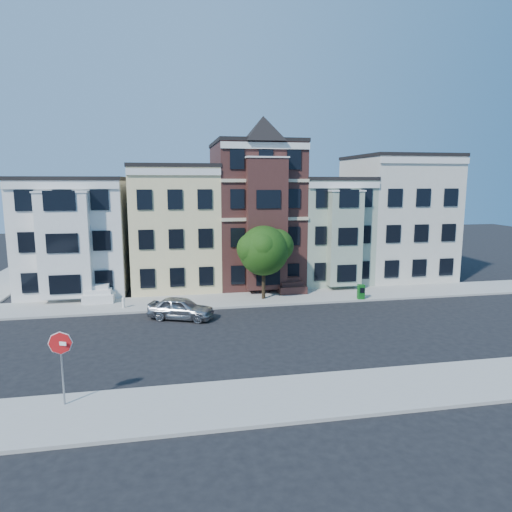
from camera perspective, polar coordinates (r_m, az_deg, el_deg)
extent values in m
plane|color=black|center=(27.72, 5.55, -9.55)|extent=(120.00, 120.00, 0.00)
cube|color=#9E9B93|center=(35.12, 1.86, -5.31)|extent=(60.00, 4.00, 0.15)
cube|color=#9E9B93|center=(20.71, 12.05, -16.27)|extent=(60.00, 4.00, 0.15)
cube|color=white|center=(40.58, -21.45, 2.39)|extent=(8.00, 9.00, 9.00)
cube|color=beige|center=(39.83, -10.09, 3.50)|extent=(7.00, 9.00, 10.00)
cube|color=#3E1F1B|center=(40.45, -0.13, 5.15)|extent=(7.00, 9.00, 12.00)
cube|color=#97A78E|center=(42.28, 8.57, 3.19)|extent=(6.00, 9.00, 9.00)
cube|color=beige|center=(45.00, 17.06, 4.53)|extent=(8.00, 9.00, 11.00)
imported|color=#9C9EA4|center=(30.44, -9.37, -6.45)|extent=(4.65, 3.22, 1.47)
cube|color=#12631B|center=(35.44, 12.98, -4.38)|extent=(0.54, 0.49, 1.09)
cylinder|color=silver|center=(33.53, -16.23, -5.73)|extent=(0.23, 0.23, 0.60)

